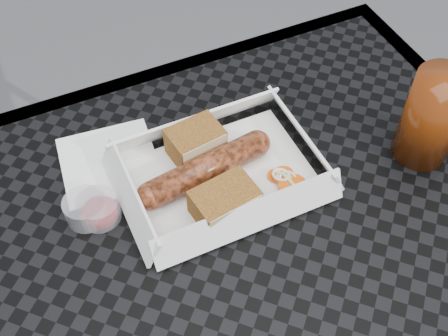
{
  "coord_description": "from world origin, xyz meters",
  "views": [
    {
      "loc": [
        -0.15,
        -0.22,
        1.3
      ],
      "look_at": [
        0.03,
        0.16,
        0.78
      ],
      "focal_mm": 45.0,
      "sensor_mm": 36.0,
      "label": 1
    }
  ],
  "objects_px": {
    "food_tray": "(221,176)",
    "bratwurst": "(205,169)",
    "patio_table": "(259,329)",
    "drink_glass": "(432,117)"
  },
  "relations": [
    {
      "from": "drink_glass",
      "to": "food_tray",
      "type": "bearing_deg",
      "value": 164.56
    },
    {
      "from": "patio_table",
      "to": "food_tray",
      "type": "xyz_separation_m",
      "value": [
        0.03,
        0.17,
        0.08
      ]
    },
    {
      "from": "food_tray",
      "to": "drink_glass",
      "type": "bearing_deg",
      "value": -15.44
    },
    {
      "from": "patio_table",
      "to": "drink_glass",
      "type": "height_order",
      "value": "drink_glass"
    },
    {
      "from": "patio_table",
      "to": "food_tray",
      "type": "distance_m",
      "value": 0.19
    },
    {
      "from": "patio_table",
      "to": "bratwurst",
      "type": "relative_size",
      "value": 4.31
    },
    {
      "from": "food_tray",
      "to": "patio_table",
      "type": "bearing_deg",
      "value": -99.53
    },
    {
      "from": "patio_table",
      "to": "bratwurst",
      "type": "bearing_deg",
      "value": 86.61
    },
    {
      "from": "drink_glass",
      "to": "bratwurst",
      "type": "bearing_deg",
      "value": 164.66
    },
    {
      "from": "food_tray",
      "to": "bratwurst",
      "type": "xyz_separation_m",
      "value": [
        -0.02,
        0.0,
        0.02
      ]
    }
  ]
}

